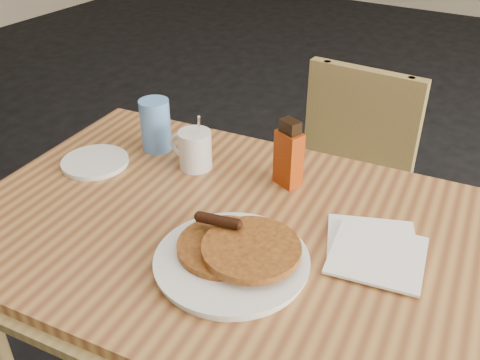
% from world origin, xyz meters
% --- Properties ---
extents(main_table, '(1.26, 0.92, 0.75)m').
position_xyz_m(main_table, '(-0.02, 0.01, 0.71)').
color(main_table, '#A9743C').
rests_on(main_table, floor).
extents(chair_main_far, '(0.39, 0.39, 0.84)m').
position_xyz_m(chair_main_far, '(-0.01, 0.71, 0.50)').
color(chair_main_far, '#9B7E49').
rests_on(chair_main_far, floor).
extents(pancake_plate, '(0.30, 0.30, 0.07)m').
position_xyz_m(pancake_plate, '(0.06, -0.10, 0.77)').
color(pancake_plate, white).
rests_on(pancake_plate, main_table).
extents(coffee_mug, '(0.12, 0.08, 0.15)m').
position_xyz_m(coffee_mug, '(-0.22, 0.16, 0.80)').
color(coffee_mug, white).
rests_on(coffee_mug, main_table).
extents(syrup_bottle, '(0.07, 0.06, 0.17)m').
position_xyz_m(syrup_bottle, '(0.01, 0.21, 0.83)').
color(syrup_bottle, maroon).
rests_on(syrup_bottle, main_table).
extents(napkin_stack, '(0.24, 0.25, 0.01)m').
position_xyz_m(napkin_stack, '(0.28, 0.08, 0.76)').
color(napkin_stack, white).
rests_on(napkin_stack, main_table).
extents(blue_tumbler, '(0.10, 0.10, 0.14)m').
position_xyz_m(blue_tumbler, '(-0.36, 0.19, 0.82)').
color(blue_tumbler, '#5B91D7').
rests_on(blue_tumbler, main_table).
extents(side_saucer, '(0.18, 0.18, 0.01)m').
position_xyz_m(side_saucer, '(-0.44, 0.04, 0.76)').
color(side_saucer, white).
rests_on(side_saucer, main_table).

